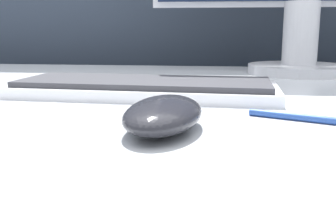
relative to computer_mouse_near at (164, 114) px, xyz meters
name	(u,v)px	position (x,y,z in m)	size (l,w,h in m)	color
partition_panel	(214,78)	(0.05, 0.81, -0.06)	(5.00, 0.03, 1.40)	#333D4C
computer_mouse_near	(164,114)	(0.00, 0.00, 0.00)	(0.09, 0.14, 0.03)	#232328
keyboard	(144,88)	(-0.05, 0.20, 0.00)	(0.40, 0.17, 0.02)	white
pen	(311,119)	(0.15, 0.05, -0.01)	(0.12, 0.06, 0.01)	#284C9E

